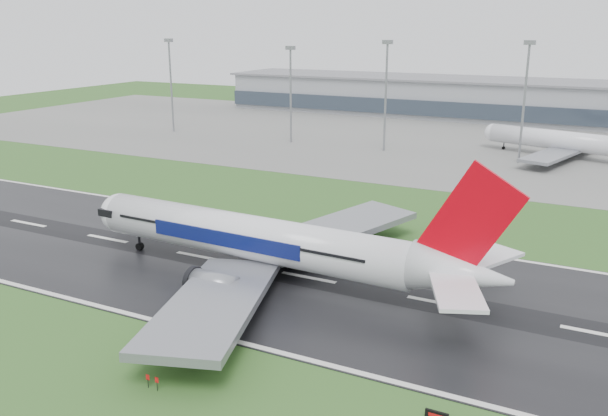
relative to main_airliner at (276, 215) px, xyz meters
The scene contains 11 objects.
ground 11.25m from the main_airliner, 35.69° to the left, with size 520.00×520.00×0.00m, color #29531E.
runway 11.20m from the main_airliner, 35.69° to the left, with size 400.00×45.00×0.10m, color black.
apron 128.31m from the main_airliner, 88.22° to the left, with size 400.00×130.00×0.08m, color slate.
terminal 187.91m from the main_airliner, 88.79° to the left, with size 240.00×36.00×15.00m, color gray.
main_airliner is the anchor object (origin of this frame).
parked_airliner 119.93m from the main_airliner, 75.46° to the left, with size 53.06×49.40×15.55m, color silver, non-canonical shape.
runway_sign 39.95m from the main_airliner, 37.39° to the right, with size 2.30×0.26×1.04m, color black, non-canonical shape.
floodmast_0 143.13m from the main_airliner, 134.02° to the left, with size 0.64×0.64×31.07m, color gray.
floodmast_1 115.31m from the main_airliner, 116.80° to the left, with size 0.64×0.64×29.24m, color gray.
floodmast_2 104.94m from the main_airliner, 101.06° to the left, with size 0.64×0.64×31.36m, color gray.
floodmast_3 104.78m from the main_airliner, 79.44° to the left, with size 0.64×0.64×31.67m, color gray.
Camera 1 is at (39.09, -79.10, 36.62)m, focal length 37.27 mm.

